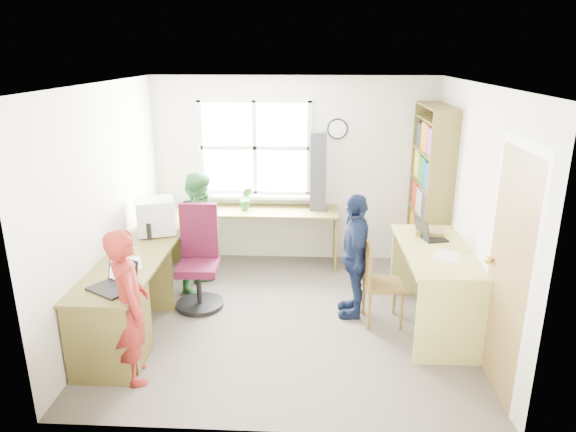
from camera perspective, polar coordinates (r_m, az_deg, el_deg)
The scene contains 19 objects.
room at distance 5.13m, azimuth 0.04°, elevation 1.25°, with size 3.64×3.44×2.44m.
l_desk at distance 5.28m, azimuth -14.75°, elevation -7.71°, with size 2.38×2.95×0.75m.
right_desk at distance 5.33m, azimuth 16.02°, elevation -5.79°, with size 0.68×1.46×0.84m.
bookshelf at distance 6.38m, azimuth 15.42°, elevation 1.93°, with size 0.30×1.02×2.10m.
swivel_chair at distance 5.69m, azimuth -9.86°, elevation -5.19°, with size 0.54×0.54×1.12m.
wooden_chair at distance 5.31m, azimuth 9.86°, elevation -6.95°, with size 0.41×0.41×0.88m.
crt_monitor at distance 5.82m, azimuth -14.50°, elevation -0.05°, with size 0.49×0.47×0.39m.
laptop_left at distance 4.66m, azimuth -18.58°, elevation -6.89°, with size 0.47×0.44×0.25m.
laptop_right at distance 5.48m, azimuth 15.29°, elevation -1.90°, with size 0.33×0.37×0.22m.
speaker_a at distance 5.72m, azimuth -15.25°, elevation -1.56°, with size 0.10×0.10×0.18m.
speaker_b at distance 6.15m, azimuth -13.87°, elevation -0.18°, with size 0.10×0.10×0.16m.
cd_tower at distance 6.45m, azimuth 3.38°, elevation 4.94°, with size 0.20×0.18×0.99m.
game_box at distance 5.63m, azimuth 15.46°, elevation -1.64°, with size 0.32×0.32×0.06m.
paper_a at distance 5.14m, azimuth -17.28°, elevation -5.07°, with size 0.34×0.39×0.00m.
paper_b at distance 5.09m, azimuth 17.17°, elevation -4.21°, with size 0.30×0.35×0.00m.
potted_plant at distance 6.52m, azimuth -4.70°, elevation 1.95°, with size 0.17×0.13×0.30m, color #2F7532.
person_red at distance 4.49m, azimuth -17.20°, elevation -9.57°, with size 0.49×0.32×1.35m, color maroon.
person_green at distance 6.02m, azimuth -9.52°, elevation -1.66°, with size 0.68×0.53×1.39m, color #307A35.
person_navy at distance 5.37m, azimuth 7.45°, elevation -4.39°, with size 0.78×0.32×1.33m, color #121C3B.
Camera 1 is at (0.26, -4.81, 2.69)m, focal length 32.00 mm.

